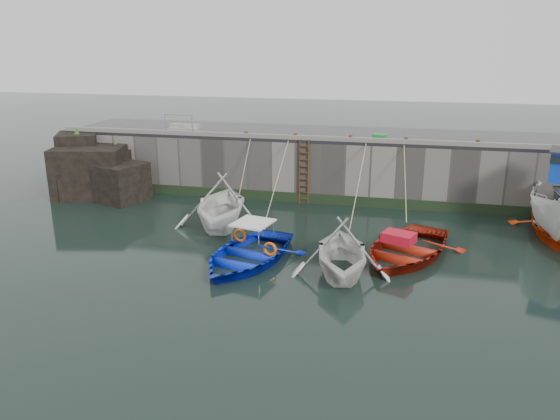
% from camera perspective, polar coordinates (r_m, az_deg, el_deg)
% --- Properties ---
extents(ground, '(120.00, 120.00, 0.00)m').
position_cam_1_polar(ground, '(17.82, 2.99, -8.59)').
color(ground, black).
rests_on(ground, ground).
extents(quay_back, '(30.00, 5.00, 3.00)m').
position_cam_1_polar(quay_back, '(29.12, 7.30, 4.72)').
color(quay_back, slate).
rests_on(quay_back, ground).
extents(road_back, '(30.00, 5.00, 0.16)m').
position_cam_1_polar(road_back, '(28.83, 7.42, 7.78)').
color(road_back, black).
rests_on(road_back, quay_back).
extents(kerb_back, '(30.00, 0.30, 0.20)m').
position_cam_1_polar(kerb_back, '(26.49, 6.93, 7.36)').
color(kerb_back, slate).
rests_on(kerb_back, road_back).
extents(algae_back, '(30.00, 0.08, 0.50)m').
position_cam_1_polar(algae_back, '(26.98, 6.66, 0.99)').
color(algae_back, black).
rests_on(algae_back, ground).
extents(rock_outcrop, '(5.85, 4.24, 3.41)m').
position_cam_1_polar(rock_outcrop, '(30.10, -18.75, 3.88)').
color(rock_outcrop, black).
rests_on(rock_outcrop, ground).
extents(ladder, '(0.51, 0.08, 3.20)m').
position_cam_1_polar(ladder, '(26.87, 2.50, 3.98)').
color(ladder, '#3F1E0F').
rests_on(ladder, ground).
extents(boat_near_white, '(5.07, 5.63, 2.62)m').
position_cam_1_polar(boat_near_white, '(24.09, -6.10, -1.63)').
color(boat_near_white, white).
rests_on(boat_near_white, ground).
extents(boat_near_white_rope, '(0.04, 3.16, 3.10)m').
position_cam_1_polar(boat_near_white_rope, '(27.17, -3.81, 0.63)').
color(boat_near_white_rope, tan).
rests_on(boat_near_white_rope, ground).
extents(boat_near_blue, '(4.68, 5.78, 1.06)m').
position_cam_1_polar(boat_near_blue, '(20.22, -3.47, -5.35)').
color(boat_near_blue, '#0E2AD2').
rests_on(boat_near_blue, ground).
extents(boat_near_blue_rope, '(0.04, 6.01, 3.10)m').
position_cam_1_polar(boat_near_blue_rope, '(24.95, -0.14, -0.86)').
color(boat_near_blue_rope, tan).
rests_on(boat_near_blue_rope, ground).
extents(boat_near_blacktrim, '(4.38, 4.87, 2.28)m').
position_cam_1_polar(boat_near_blacktrim, '(19.29, 6.33, -6.58)').
color(boat_near_blacktrim, silver).
rests_on(boat_near_blacktrim, ground).
extents(boat_near_blacktrim_rope, '(0.04, 6.32, 3.10)m').
position_cam_1_polar(boat_near_blacktrim_rope, '(24.29, 7.82, -1.54)').
color(boat_near_blacktrim_rope, tan).
rests_on(boat_near_blacktrim_rope, ground).
extents(boat_near_navy, '(5.50, 6.37, 1.11)m').
position_cam_1_polar(boat_near_navy, '(21.21, 12.95, -4.67)').
color(boat_near_navy, '#A9200E').
rests_on(boat_near_navy, ground).
extents(boat_near_navy_rope, '(0.04, 4.43, 3.10)m').
position_cam_1_polar(boat_near_navy_rope, '(25.25, 13.02, -1.09)').
color(boat_near_navy_rope, tan).
rests_on(boat_near_navy_rope, ground).
extents(fish_crate, '(0.71, 0.55, 0.32)m').
position_cam_1_polar(fish_crate, '(26.88, 10.36, 7.48)').
color(fish_crate, '#188936').
rests_on(fish_crate, road_back).
extents(railing, '(1.60, 1.05, 1.00)m').
position_cam_1_polar(railing, '(29.70, -10.04, 8.49)').
color(railing, '#A5A8AD').
rests_on(railing, road_back).
extents(bollard_a, '(0.18, 0.18, 0.28)m').
position_cam_1_polar(bollard_a, '(27.53, -3.54, 7.91)').
color(bollard_a, '#3F1E0F').
rests_on(bollard_a, road_back).
extents(bollard_b, '(0.18, 0.18, 0.28)m').
position_cam_1_polar(bollard_b, '(26.95, 1.62, 7.73)').
color(bollard_b, '#3F1E0F').
rests_on(bollard_b, road_back).
extents(bollard_c, '(0.18, 0.18, 0.28)m').
position_cam_1_polar(bollard_c, '(26.56, 7.39, 7.46)').
color(bollard_c, '#3F1E0F').
rests_on(bollard_c, road_back).
extents(bollard_d, '(0.18, 0.18, 0.28)m').
position_cam_1_polar(bollard_d, '(26.45, 13.04, 7.12)').
color(bollard_d, '#3F1E0F').
rests_on(bollard_d, road_back).
extents(bollard_e, '(0.18, 0.18, 0.28)m').
position_cam_1_polar(bollard_e, '(26.66, 19.97, 6.60)').
color(bollard_e, '#3F1E0F').
rests_on(bollard_e, road_back).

